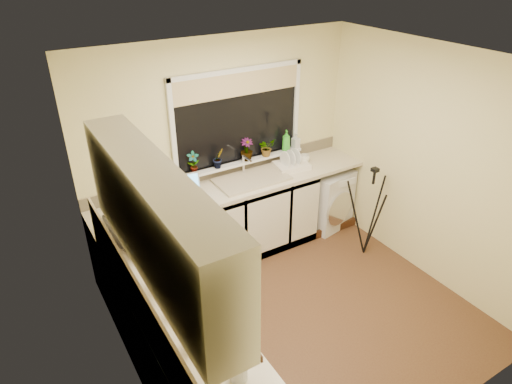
{
  "coord_description": "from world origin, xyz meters",
  "views": [
    {
      "loc": [
        -2.11,
        -2.68,
        3.23
      ],
      "look_at": [
        -0.14,
        0.55,
        1.15
      ],
      "focal_mm": 31.73,
      "sensor_mm": 36.0,
      "label": 1
    }
  ],
  "objects_px": {
    "glass_jug": "(239,369)",
    "plant_d": "(266,147)",
    "soap_bottle_clear": "(296,141)",
    "dish_rack": "(292,165)",
    "cup_back": "(305,159)",
    "plant_c": "(247,149)",
    "washing_machine": "(325,198)",
    "laptop": "(188,192)",
    "plant_b": "(218,158)",
    "steel_jar": "(177,307)",
    "cup_left": "(195,338)",
    "microwave": "(138,230)",
    "soap_bottle_green": "(286,141)",
    "kettle": "(170,276)",
    "plant_a": "(193,163)",
    "tripod": "(369,212)"
  },
  "relations": [
    {
      "from": "glass_jug",
      "to": "plant_d",
      "type": "bearing_deg",
      "value": 54.29
    },
    {
      "from": "glass_jug",
      "to": "soap_bottle_clear",
      "type": "height_order",
      "value": "soap_bottle_clear"
    },
    {
      "from": "dish_rack",
      "to": "cup_back",
      "type": "relative_size",
      "value": 3.08
    },
    {
      "from": "cup_back",
      "to": "plant_d",
      "type": "bearing_deg",
      "value": 164.12
    },
    {
      "from": "glass_jug",
      "to": "plant_c",
      "type": "distance_m",
      "value": 2.87
    },
    {
      "from": "washing_machine",
      "to": "laptop",
      "type": "relative_size",
      "value": 2.32
    },
    {
      "from": "plant_b",
      "to": "cup_back",
      "type": "height_order",
      "value": "plant_b"
    },
    {
      "from": "steel_jar",
      "to": "cup_left",
      "type": "bearing_deg",
      "value": -91.8
    },
    {
      "from": "cup_left",
      "to": "plant_c",
      "type": "bearing_deg",
      "value": 52.12
    },
    {
      "from": "microwave",
      "to": "soap_bottle_green",
      "type": "xyz_separation_m",
      "value": [
        2.07,
        0.71,
        0.15
      ]
    },
    {
      "from": "plant_c",
      "to": "plant_d",
      "type": "relative_size",
      "value": 1.23
    },
    {
      "from": "dish_rack",
      "to": "microwave",
      "type": "bearing_deg",
      "value": -155.68
    },
    {
      "from": "kettle",
      "to": "soap_bottle_green",
      "type": "distance_m",
      "value": 2.5
    },
    {
      "from": "glass_jug",
      "to": "plant_d",
      "type": "height_order",
      "value": "plant_d"
    },
    {
      "from": "plant_c",
      "to": "plant_a",
      "type": "bearing_deg",
      "value": 179.75
    },
    {
      "from": "plant_a",
      "to": "plant_d",
      "type": "xyz_separation_m",
      "value": [
        0.92,
        -0.02,
        -0.02
      ]
    },
    {
      "from": "washing_machine",
      "to": "plant_a",
      "type": "xyz_separation_m",
      "value": [
        -1.66,
        0.27,
        0.79
      ]
    },
    {
      "from": "plant_b",
      "to": "cup_left",
      "type": "bearing_deg",
      "value": -121.08
    },
    {
      "from": "kettle",
      "to": "microwave",
      "type": "height_order",
      "value": "microwave"
    },
    {
      "from": "laptop",
      "to": "cup_left",
      "type": "bearing_deg",
      "value": -106.83
    },
    {
      "from": "soap_bottle_clear",
      "to": "glass_jug",
      "type": "bearing_deg",
      "value": -131.68
    },
    {
      "from": "steel_jar",
      "to": "kettle",
      "type": "bearing_deg",
      "value": 76.57
    },
    {
      "from": "steel_jar",
      "to": "soap_bottle_green",
      "type": "height_order",
      "value": "soap_bottle_green"
    },
    {
      "from": "plant_c",
      "to": "cup_left",
      "type": "relative_size",
      "value": 2.29
    },
    {
      "from": "washing_machine",
      "to": "soap_bottle_green",
      "type": "height_order",
      "value": "soap_bottle_green"
    },
    {
      "from": "plant_d",
      "to": "laptop",
      "type": "bearing_deg",
      "value": -170.67
    },
    {
      "from": "kettle",
      "to": "glass_jug",
      "type": "xyz_separation_m",
      "value": [
        0.04,
        -1.0,
        -0.03
      ]
    },
    {
      "from": "kettle",
      "to": "cup_back",
      "type": "xyz_separation_m",
      "value": [
        2.24,
        1.29,
        -0.06
      ]
    },
    {
      "from": "laptop",
      "to": "tripod",
      "type": "height_order",
      "value": "laptop"
    },
    {
      "from": "glass_jug",
      "to": "plant_b",
      "type": "height_order",
      "value": "plant_b"
    },
    {
      "from": "cup_left",
      "to": "dish_rack",
      "type": "bearing_deg",
      "value": 41.65
    },
    {
      "from": "dish_rack",
      "to": "microwave",
      "type": "relative_size",
      "value": 0.79
    },
    {
      "from": "glass_jug",
      "to": "plant_a",
      "type": "bearing_deg",
      "value": 71.34
    },
    {
      "from": "kettle",
      "to": "cup_left",
      "type": "height_order",
      "value": "kettle"
    },
    {
      "from": "washing_machine",
      "to": "steel_jar",
      "type": "height_order",
      "value": "steel_jar"
    },
    {
      "from": "tripod",
      "to": "steel_jar",
      "type": "height_order",
      "value": "tripod"
    },
    {
      "from": "laptop",
      "to": "soap_bottle_green",
      "type": "bearing_deg",
      "value": 13.02
    },
    {
      "from": "plant_c",
      "to": "cup_left",
      "type": "distance_m",
      "value": 2.62
    },
    {
      "from": "plant_c",
      "to": "washing_machine",
      "type": "bearing_deg",
      "value": -15.05
    },
    {
      "from": "laptop",
      "to": "soap_bottle_green",
      "type": "xyz_separation_m",
      "value": [
        1.35,
        0.17,
        0.22
      ]
    },
    {
      "from": "plant_b",
      "to": "soap_bottle_green",
      "type": "bearing_deg",
      "value": -0.72
    },
    {
      "from": "kettle",
      "to": "plant_b",
      "type": "xyz_separation_m",
      "value": [
        1.15,
        1.43,
        0.15
      ]
    },
    {
      "from": "dish_rack",
      "to": "microwave",
      "type": "xyz_separation_m",
      "value": [
        -2.04,
        -0.55,
        0.11
      ]
    },
    {
      "from": "tripod",
      "to": "plant_b",
      "type": "distance_m",
      "value": 1.81
    },
    {
      "from": "laptop",
      "to": "glass_jug",
      "type": "relative_size",
      "value": 2.05
    },
    {
      "from": "washing_machine",
      "to": "cup_left",
      "type": "distance_m",
      "value": 3.21
    },
    {
      "from": "plant_b",
      "to": "soap_bottle_green",
      "type": "relative_size",
      "value": 0.86
    },
    {
      "from": "kettle",
      "to": "tripod",
      "type": "height_order",
      "value": "same"
    },
    {
      "from": "steel_jar",
      "to": "plant_a",
      "type": "relative_size",
      "value": 0.47
    },
    {
      "from": "plant_b",
      "to": "plant_c",
      "type": "relative_size",
      "value": 0.87
    }
  ]
}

